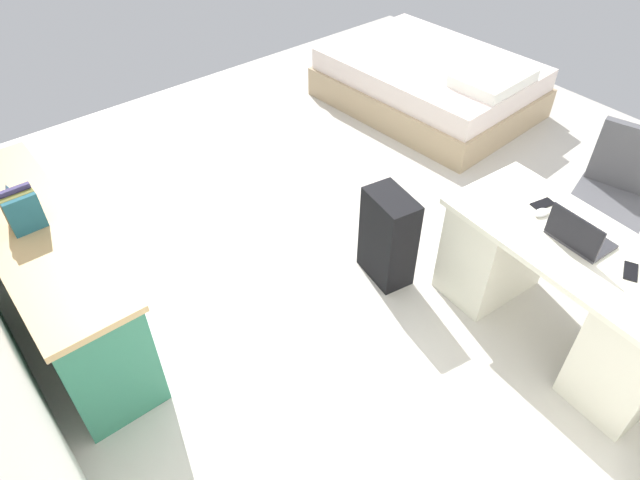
% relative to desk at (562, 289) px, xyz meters
% --- Properties ---
extents(ground_plane, '(6.00, 6.00, 0.00)m').
position_rel_desk_xyz_m(ground_plane, '(1.33, 0.11, -0.38)').
color(ground_plane, beige).
extents(desk, '(1.48, 0.76, 0.73)m').
position_rel_desk_xyz_m(desk, '(0.00, 0.00, 0.00)').
color(desk, silver).
rests_on(desk, ground_plane).
extents(office_chair, '(0.56, 0.56, 0.94)m').
position_rel_desk_xyz_m(office_chair, '(0.23, -0.85, 0.04)').
color(office_chair, black).
rests_on(office_chair, ground_plane).
extents(credenza, '(1.80, 0.48, 0.78)m').
position_rel_desk_xyz_m(credenza, '(1.91, 2.23, 0.01)').
color(credenza, '#2D7056').
rests_on(credenza, ground_plane).
extents(bed, '(1.98, 1.52, 0.58)m').
position_rel_desk_xyz_m(bed, '(2.40, -1.51, -0.14)').
color(bed, tan).
rests_on(bed, ground_plane).
extents(suitcase_black, '(0.39, 0.28, 0.65)m').
position_rel_desk_xyz_m(suitcase_black, '(0.99, 0.42, -0.05)').
color(suitcase_black, black).
rests_on(suitcase_black, ground_plane).
extents(laptop, '(0.32, 0.24, 0.21)m').
position_rel_desk_xyz_m(laptop, '(0.03, 0.01, 0.39)').
color(laptop, '#333338').
rests_on(laptop, desk).
extents(computer_mouse, '(0.07, 0.10, 0.03)m').
position_rel_desk_xyz_m(computer_mouse, '(0.28, -0.05, 0.36)').
color(computer_mouse, white).
rests_on(computer_mouse, desk).
extents(cell_phone_near_laptop, '(0.12, 0.15, 0.01)m').
position_rel_desk_xyz_m(cell_phone_near_laptop, '(-0.27, -0.02, 0.35)').
color(cell_phone_near_laptop, black).
rests_on(cell_phone_near_laptop, desk).
extents(cell_phone_by_mouse, '(0.09, 0.15, 0.01)m').
position_rel_desk_xyz_m(cell_phone_by_mouse, '(0.33, -0.14, 0.35)').
color(cell_phone_by_mouse, black).
rests_on(cell_phone_by_mouse, desk).
extents(book_row, '(0.15, 0.17, 0.23)m').
position_rel_desk_xyz_m(book_row, '(1.94, 2.23, 0.51)').
color(book_row, '#1D5261').
rests_on(book_row, credenza).
extents(figurine_small, '(0.08, 0.08, 0.11)m').
position_rel_desk_xyz_m(figurine_small, '(2.22, 2.23, 0.45)').
color(figurine_small, '#4C7FBF').
rests_on(figurine_small, credenza).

